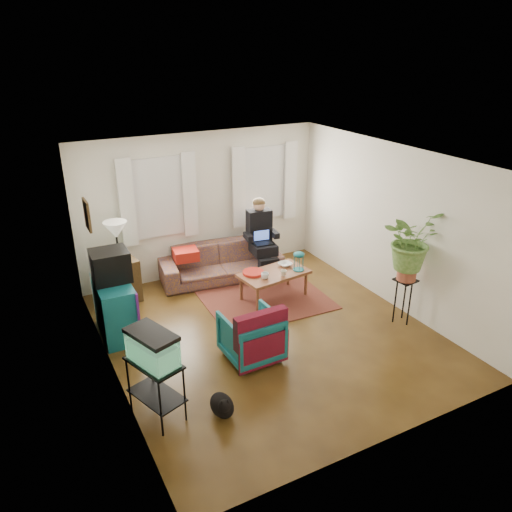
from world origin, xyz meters
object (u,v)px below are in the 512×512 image
sofa (220,257)px  plant_stand (403,301)px  dresser (115,309)px  coffee_table (274,285)px  armchair (251,334)px  aquarium_stand (156,389)px  side_table (122,280)px

sofa → plant_stand: bearing=-47.8°
dresser → coffee_table: dresser is taller
dresser → plant_stand: bearing=-21.7°
armchair → plant_stand: (2.48, -0.24, -0.01)m
dresser → aquarium_stand: dresser is taller
aquarium_stand → plant_stand: size_ratio=1.03×
aquarium_stand → coffee_table: 3.24m
aquarium_stand → plant_stand: bearing=-15.4°
dresser → armchair: size_ratio=1.28×
side_table → plant_stand: size_ratio=1.01×
dresser → aquarium_stand: size_ratio=1.26×
sofa → armchair: 2.55m
armchair → coffee_table: size_ratio=0.65×
sofa → dresser: 2.36m
coffee_table → plant_stand: bearing=-56.8°
aquarium_stand → plant_stand: aquarium_stand is taller
aquarium_stand → coffee_table: bearing=16.2°
side_table → aquarium_stand: size_ratio=0.98×
armchair → coffee_table: armchair is taller
dresser → side_table: bearing=73.3°
aquarium_stand → coffee_table: aquarium_stand is taller
armchair → plant_stand: 2.50m
dresser → coffee_table: (2.61, -0.09, -0.19)m
armchair → plant_stand: size_ratio=1.02×
sofa → armchair: bearing=-96.6°
dresser → coffee_table: bearing=-0.5°
side_table → sofa: bearing=-0.3°
sofa → coffee_table: (0.48, -1.11, -0.19)m
dresser → sofa: bearing=27.2°
armchair → sofa: bearing=-106.1°
dresser → armchair: dresser is taller
dresser → plant_stand: (3.97, -1.69, -0.06)m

